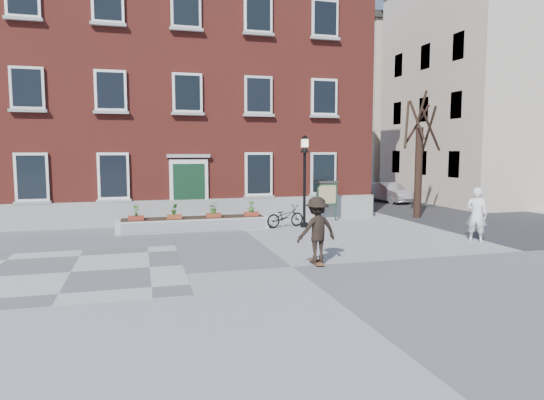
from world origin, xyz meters
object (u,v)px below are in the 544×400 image
object	(u,v)px
bystander	(477,215)
notice_board	(327,194)
bicycle	(285,216)
parked_car	(389,192)
skateboarder	(317,230)
lamp_post	(305,168)

from	to	relation	value
bystander	notice_board	xyz separation A→B (m)	(-3.29, 6.24, 0.27)
bicycle	bystander	size ratio (longest dim) A/B	0.91
parked_car	skateboarder	distance (m)	17.89
skateboarder	bystander	bearing A→B (deg)	14.55
parked_car	skateboarder	world-z (taller)	skateboarder
parked_car	notice_board	size ratio (longest dim) A/B	2.02
bicycle	bystander	bearing A→B (deg)	-145.90
skateboarder	notice_board	bearing A→B (deg)	66.34
bicycle	lamp_post	distance (m)	2.22
bicycle	notice_board	xyz separation A→B (m)	(2.41, 1.26, 0.79)
notice_board	skateboarder	xyz separation A→B (m)	(-3.51, -8.01, -0.24)
parked_car	bystander	xyz separation A→B (m)	(-3.56, -12.82, 0.37)
bystander	parked_car	bearing A→B (deg)	-56.52
notice_board	parked_car	bearing A→B (deg)	43.85
lamp_post	skateboarder	world-z (taller)	lamp_post
bicycle	skateboarder	xyz separation A→B (m)	(-1.10, -6.75, 0.55)
parked_car	notice_board	xyz separation A→B (m)	(-6.85, -6.58, 0.64)
bystander	skateboarder	size ratio (longest dim) A/B	1.01
bystander	skateboarder	world-z (taller)	bystander
lamp_post	notice_board	size ratio (longest dim) A/B	2.10
lamp_post	notice_board	xyz separation A→B (m)	(1.62, 1.47, -1.28)
lamp_post	parked_car	bearing A→B (deg)	43.54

